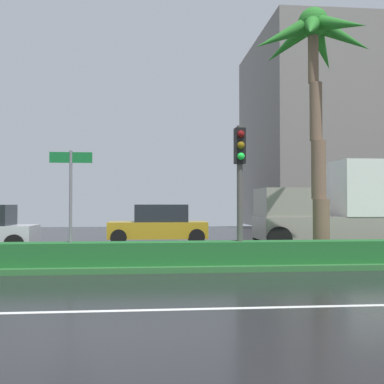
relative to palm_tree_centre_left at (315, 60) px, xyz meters
The scene contains 10 objects.
ground_plane 8.44m from the palm_tree_centre_left, 168.11° to the left, with size 90.00×42.00×0.10m, color black.
near_lane_divider_stripe 10.15m from the palm_tree_centre_left, 134.17° to the right, with size 81.00×0.14×0.01m, color white.
median_strip 8.27m from the palm_tree_centre_left, behind, with size 85.50×4.00×0.15m, color #2D6B33.
median_hedge 8.09m from the palm_tree_centre_left, 167.88° to the right, with size 76.50×0.70×0.60m.
palm_tree_centre_left is the anchor object (origin of this frame).
traffic_signal_median_right 4.41m from the palm_tree_centre_left, 155.18° to the right, with size 0.28×0.43×3.73m.
street_name_sign 8.19m from the palm_tree_centre_left, behind, with size 1.10×0.08×3.00m.
car_in_traffic_second 9.96m from the palm_tree_centre_left, 122.62° to the left, with size 4.30×2.02×1.72m.
box_truck_lead 6.83m from the palm_tree_centre_left, 59.60° to the left, with size 6.40×2.64×3.46m.
building_far_right 25.35m from the palm_tree_centre_left, 58.91° to the left, with size 19.61×13.15×14.41m.
Camera 1 is at (0.62, -5.81, 1.77)m, focal length 43.75 mm.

